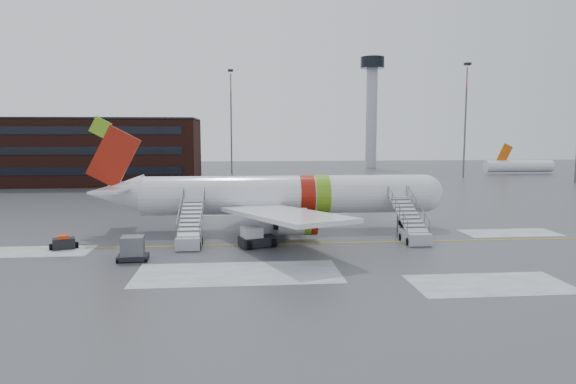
{
  "coord_description": "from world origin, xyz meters",
  "views": [
    {
      "loc": [
        -5.69,
        -44.44,
        9.59
      ],
      "look_at": [
        -1.32,
        3.68,
        4.0
      ],
      "focal_mm": 32.0,
      "sensor_mm": 36.0,
      "label": 1
    }
  ],
  "objects": [
    {
      "name": "airstair_fwd",
      "position": [
        9.33,
        -0.85,
        1.06
      ],
      "size": [
        2.05,
        7.7,
        3.48
      ],
      "color": "#AEB0B5",
      "rests_on": "ground"
    },
    {
      "name": "pushback_tug",
      "position": [
        -4.56,
        -1.88,
        0.77
      ],
      "size": [
        3.42,
        2.99,
        1.74
      ],
      "color": "black",
      "rests_on": "ground"
    },
    {
      "name": "airstair_aft",
      "position": [
        -10.12,
        -0.85,
        1.06
      ],
      "size": [
        2.05,
        7.7,
        3.48
      ],
      "color": "#B0B2B8",
      "rests_on": "ground"
    },
    {
      "name": "distant_aircraft",
      "position": [
        62.5,
        64.0,
        0.0
      ],
      "size": [
        35.0,
        18.0,
        8.0
      ],
      "primitive_type": null,
      "color": "#D8590C",
      "rests_on": "ground"
    },
    {
      "name": "control_tower",
      "position": [
        30.0,
        95.0,
        18.75
      ],
      "size": [
        6.4,
        6.4,
        30.0
      ],
      "color": "#B2B5BA",
      "rests_on": "ground"
    },
    {
      "name": "light_mast_far_n",
      "position": [
        -8.0,
        78.0,
        13.84
      ],
      "size": [
        1.2,
        1.2,
        24.25
      ],
      "color": "#595B60",
      "rests_on": "ground"
    },
    {
      "name": "baggage_tractor",
      "position": [
        -20.43,
        -1.23,
        0.49
      ],
      "size": [
        2.36,
        1.55,
        1.16
      ],
      "color": "black",
      "rests_on": "ground"
    },
    {
      "name": "uld_container",
      "position": [
        -13.92,
        -5.67,
        0.86
      ],
      "size": [
        2.37,
        1.8,
        1.85
      ],
      "color": "black",
      "rests_on": "ground"
    },
    {
      "name": "light_mast_far_ne",
      "position": [
        42.0,
        62.0,
        13.84
      ],
      "size": [
        1.2,
        1.2,
        24.25
      ],
      "color": "#595B60",
      "rests_on": "ground"
    },
    {
      "name": "airliner",
      "position": [
        -2.27,
        5.68,
        3.42
      ],
      "size": [
        35.03,
        32.97,
        11.18
      ],
      "color": "white",
      "rests_on": "ground"
    },
    {
      "name": "terminal_building",
      "position": [
        -45.0,
        54.98,
        6.2
      ],
      "size": [
        62.0,
        16.11,
        12.3
      ],
      "color": "#3F1E16",
      "rests_on": "ground"
    },
    {
      "name": "ground",
      "position": [
        0.0,
        0.0,
        0.0
      ],
      "size": [
        260.0,
        260.0,
        0.0
      ],
      "primitive_type": "plane",
      "color": "#494C4F",
      "rests_on": "ground"
    }
  ]
}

